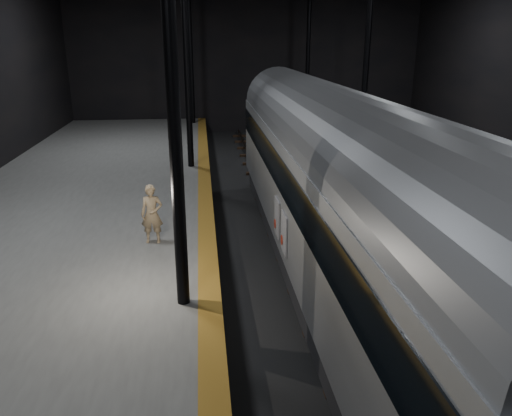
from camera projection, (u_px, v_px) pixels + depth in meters
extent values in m
plane|color=black|center=(316.00, 259.00, 15.04)|extent=(44.00, 44.00, 0.00)
cube|color=#545351|center=(57.00, 255.00, 14.11)|extent=(9.00, 43.80, 1.00)
cube|color=brown|center=(207.00, 232.00, 14.39)|extent=(0.50, 43.80, 0.01)
cube|color=#3F3328|center=(292.00, 254.00, 14.92)|extent=(0.08, 43.00, 0.14)
cube|color=#3F3328|center=(339.00, 252.00, 15.06)|extent=(0.08, 43.00, 0.14)
cube|color=black|center=(316.00, 257.00, 15.03)|extent=(2.40, 42.00, 0.12)
cylinder|color=black|center=(171.00, 56.00, 8.96)|extent=(0.26, 0.26, 10.00)
cylinder|color=black|center=(186.00, 46.00, 20.25)|extent=(0.26, 0.26, 10.00)
cylinder|color=black|center=(367.00, 46.00, 21.04)|extent=(0.26, 0.26, 10.00)
cylinder|color=black|center=(190.00, 44.00, 31.55)|extent=(0.26, 0.26, 10.00)
cylinder|color=black|center=(308.00, 44.00, 32.33)|extent=(0.26, 0.26, 10.00)
cube|color=#95989C|center=(332.00, 197.00, 12.84)|extent=(2.76, 19.00, 2.85)
cube|color=black|center=(329.00, 260.00, 13.41)|extent=(2.52, 18.62, 0.81)
cube|color=black|center=(334.00, 172.00, 12.63)|extent=(2.81, 18.72, 0.86)
cylinder|color=slate|center=(335.00, 142.00, 12.38)|extent=(2.70, 18.81, 2.70)
cube|color=black|center=(287.00, 198.00, 19.79)|extent=(1.71, 2.09, 0.33)
cube|color=silver|center=(284.00, 233.00, 11.98)|extent=(0.04, 0.71, 1.00)
cube|color=silver|center=(277.00, 217.00, 13.06)|extent=(0.04, 0.71, 1.00)
cylinder|color=maroon|center=(282.00, 240.00, 12.22)|extent=(0.03, 0.25, 0.25)
cylinder|color=maroon|center=(275.00, 224.00, 13.29)|extent=(0.03, 0.25, 0.25)
imported|color=tan|center=(152.00, 214.00, 13.43)|extent=(0.61, 0.42, 1.62)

